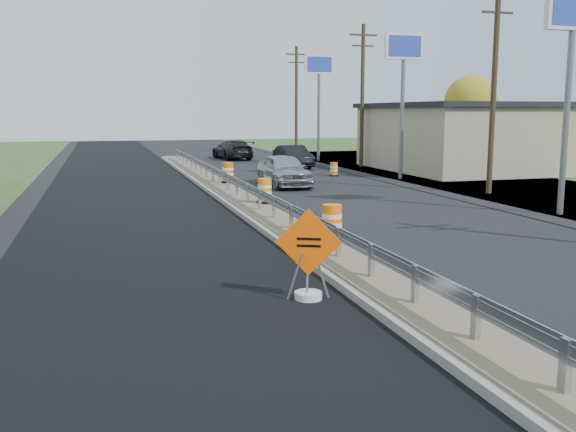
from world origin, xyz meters
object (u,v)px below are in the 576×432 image
object	(u,v)px
caution_sign	(308,277)
car_silver	(284,170)
barrel_shoulder_mid	(334,170)
car_dark_mid	(293,156)
barrel_shoulder_far	(277,157)
barrel_median_mid	(265,191)
car_dark_far	(233,149)
barrel_median_far	(228,173)
barrel_median_near	(332,223)

from	to	relation	value
caution_sign	car_silver	world-z (taller)	caution_sign
barrel_shoulder_mid	car_dark_mid	xyz separation A→B (m)	(-0.60, 6.27, 0.37)
barrel_shoulder_mid	barrel_shoulder_far	size ratio (longest dim) A/B	0.94
barrel_median_mid	barrel_shoulder_mid	bearing A→B (deg)	58.14
barrel_shoulder_mid	car_silver	bearing A→B (deg)	-135.31
car_dark_far	barrel_shoulder_far	bearing A→B (deg)	113.84
barrel_median_far	barrel_shoulder_far	world-z (taller)	barrel_median_far
barrel_shoulder_mid	car_silver	size ratio (longest dim) A/B	0.17
caution_sign	car_dark_mid	world-z (taller)	caution_sign
car_silver	car_dark_far	size ratio (longest dim) A/B	0.91
car_silver	car_dark_far	xyz separation A→B (m)	(1.23, 19.12, -0.05)
barrel_median_far	car_silver	distance (m)	2.84
barrel_median_mid	barrel_shoulder_mid	distance (m)	13.35
barrel_shoulder_far	barrel_shoulder_mid	bearing A→B (deg)	-87.19
barrel_median_mid	barrel_median_near	bearing A→B (deg)	-90.00
barrel_median_near	car_dark_mid	xyz separation A→B (m)	(6.45, 25.10, 0.05)
car_dark_mid	car_dark_far	size ratio (longest dim) A/B	0.86
barrel_median_mid	car_dark_mid	distance (m)	18.76
barrel_shoulder_mid	car_dark_mid	distance (m)	6.31
car_dark_mid	barrel_median_near	bearing A→B (deg)	-106.56
caution_sign	barrel_median_near	size ratio (longest dim) A/B	1.88
barrel_median_mid	car_silver	world-z (taller)	car_silver
barrel_median_near	car_silver	xyz separation A→B (m)	(2.82, 14.65, 0.11)
barrel_median_far	barrel_median_near	bearing A→B (deg)	-90.00
barrel_shoulder_far	car_silver	size ratio (longest dim) A/B	0.18
barrel_median_near	barrel_median_mid	size ratio (longest dim) A/B	1.03
barrel_shoulder_far	car_silver	world-z (taller)	car_silver
barrel_median_mid	car_dark_mid	bearing A→B (deg)	69.89
barrel_median_near	car_silver	world-z (taller)	car_silver
caution_sign	car_dark_mid	distance (m)	30.82
car_dark_mid	car_silver	bearing A→B (deg)	-111.29
barrel_median_far	car_dark_far	distance (m)	19.30
barrel_median_far	barrel_median_mid	bearing A→B (deg)	-90.00
barrel_median_near	car_silver	distance (m)	14.92
barrel_median_far	barrel_shoulder_mid	world-z (taller)	barrel_median_far
caution_sign	car_silver	distance (m)	19.78
barrel_median_far	car_silver	world-z (taller)	car_silver
barrel_median_near	barrel_shoulder_mid	bearing A→B (deg)	69.48
barrel_median_far	barrel_shoulder_mid	xyz separation A→B (m)	(7.05, 3.93, -0.33)
barrel_shoulder_far	car_dark_mid	distance (m)	4.42
barrel_median_near	barrel_shoulder_far	xyz separation A→B (m)	(6.52, 29.50, -0.30)
barrel_shoulder_far	car_dark_mid	size ratio (longest dim) A/B	0.18
caution_sign	car_dark_far	distance (m)	38.76
barrel_median_near	barrel_median_far	xyz separation A→B (m)	(0.00, 14.90, 0.01)
caution_sign	car_silver	size ratio (longest dim) A/B	0.39
caution_sign	barrel_shoulder_mid	bearing A→B (deg)	92.69
caution_sign	barrel_shoulder_mid	distance (m)	25.07
barrel_shoulder_mid	barrel_shoulder_far	bearing A→B (deg)	92.81
caution_sign	barrel_shoulder_far	size ratio (longest dim) A/B	2.20
caution_sign	car_dark_far	bearing A→B (deg)	105.01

